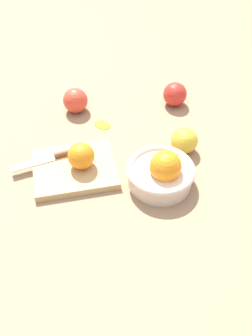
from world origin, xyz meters
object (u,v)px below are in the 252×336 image
knife (50,158)px  apple_mid_left (185,141)px  orange_on_board (81,156)px  bowl (161,172)px  cutting_board (75,169)px  apple_front_left (175,94)px  apple_front_right (75,100)px

knife → apple_mid_left: (-0.34, -0.01, 0.01)m
knife → orange_on_board: bearing=157.8°
bowl → orange_on_board: bowl is taller
cutting_board → apple_front_left: apple_front_left is taller
bowl → apple_front_left: bearing=-108.0°
orange_on_board → apple_mid_left: orange_on_board is taller
cutting_board → knife: knife is taller
apple_mid_left → apple_front_left: 0.21m
cutting_board → apple_front_right: apple_front_right is taller
apple_front_right → apple_front_left: apple_front_right is taller
orange_on_board → knife: size_ratio=0.42×
cutting_board → apple_front_left: 0.39m
knife → apple_front_right: (-0.07, -0.22, 0.01)m
apple_mid_left → apple_front_left: (-0.02, -0.21, 0.00)m
bowl → apple_mid_left: (-0.08, -0.10, -0.00)m
knife → apple_front_right: 0.23m
bowl → orange_on_board: bearing=-19.2°
apple_mid_left → apple_front_right: apple_front_right is taller
bowl → apple_front_right: size_ratio=2.29×
knife → apple_mid_left: 0.35m
apple_mid_left → apple_front_right: bearing=-37.9°
cutting_board → apple_mid_left: bearing=-172.3°
apple_front_left → orange_on_board: bearing=40.8°
knife → apple_front_right: size_ratio=2.15×
apple_front_right → orange_on_board: bearing=91.6°
cutting_board → apple_front_right: size_ratio=2.83×
orange_on_board → apple_front_left: (-0.29, -0.25, -0.02)m
apple_front_left → cutting_board: bearing=38.9°
orange_on_board → apple_mid_left: 0.27m
orange_on_board → apple_front_left: 0.38m
bowl → apple_front_left: 0.33m
apple_mid_left → apple_front_left: size_ratio=0.99×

